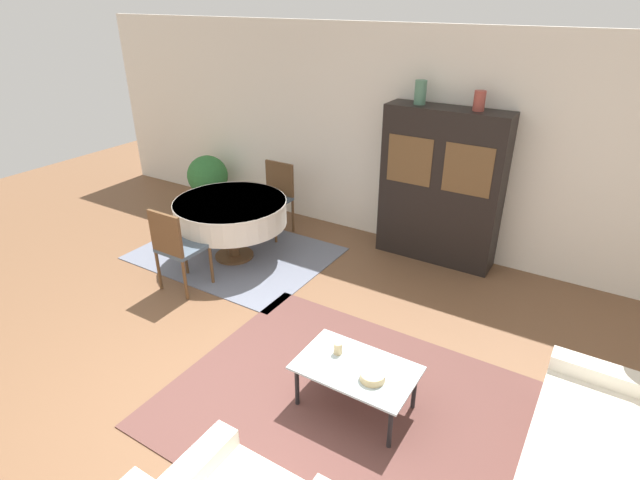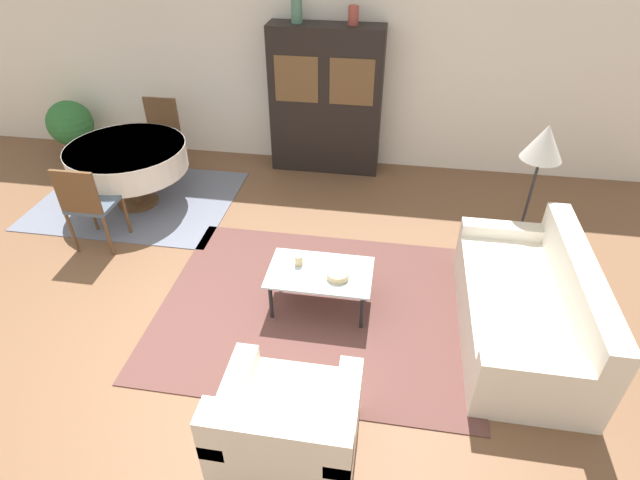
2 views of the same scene
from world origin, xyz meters
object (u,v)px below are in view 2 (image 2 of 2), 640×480
(armchair, at_px, (287,430))
(display_cabinet, at_px, (326,101))
(dining_table, at_px, (128,158))
(dining_chair_far, at_px, (161,131))
(floor_lamp, at_px, (543,148))
(vase_tall, at_px, (297,11))
(couch, at_px, (528,309))
(dining_chair_near, at_px, (88,202))
(potted_plant, at_px, (71,126))
(coffee_table, at_px, (320,275))
(vase_short, at_px, (353,15))
(cup, at_px, (299,260))
(bowl, at_px, (338,275))

(armchair, relative_size, display_cabinet, 0.49)
(dining_table, xyz_separation_m, dining_chair_far, (0.00, 0.90, -0.05))
(dining_chair_far, height_order, floor_lamp, floor_lamp)
(vase_tall, bearing_deg, couch, -48.78)
(dining_chair_near, bearing_deg, dining_chair_far, 90.00)
(dining_table, xyz_separation_m, floor_lamp, (4.40, -0.31, 0.60))
(potted_plant, bearing_deg, dining_chair_near, -54.37)
(coffee_table, height_order, potted_plant, potted_plant)
(couch, xyz_separation_m, potted_plant, (-5.72, 2.64, 0.16))
(dining_chair_far, relative_size, potted_plant, 1.20)
(vase_short, bearing_deg, coffee_table, -88.84)
(dining_chair_far, relative_size, vase_short, 4.55)
(coffee_table, relative_size, potted_plant, 1.16)
(potted_plant, bearing_deg, floor_lamp, -13.76)
(vase_short, relative_size, potted_plant, 0.26)
(cup, bearing_deg, dining_chair_far, 135.28)
(display_cabinet, bearing_deg, bowl, -79.31)
(display_cabinet, relative_size, floor_lamp, 1.29)
(couch, height_order, dining_table, couch)
(couch, height_order, vase_short, vase_short)
(vase_tall, relative_size, vase_short, 1.25)
(dining_table, bearing_deg, cup, -30.90)
(dining_chair_near, bearing_deg, potted_plant, 125.63)
(couch, distance_m, dining_table, 4.55)
(coffee_table, xyz_separation_m, dining_table, (-2.49, 1.44, 0.25))
(dining_chair_near, relative_size, bowl, 4.98)
(dining_table, relative_size, dining_chair_near, 1.41)
(dining_chair_far, bearing_deg, cup, 135.28)
(vase_tall, bearing_deg, floor_lamp, -32.14)
(floor_lamp, relative_size, cup, 14.61)
(couch, xyz_separation_m, dining_chair_near, (-4.28, 0.63, 0.27))
(dining_table, xyz_separation_m, bowl, (2.66, -1.50, -0.18))
(bowl, bearing_deg, couch, -0.92)
(bowl, xyz_separation_m, potted_plant, (-4.10, 2.61, 0.01))
(couch, distance_m, cup, 2.00)
(armchair, distance_m, vase_tall, 4.68)
(potted_plant, bearing_deg, bowl, -32.50)
(coffee_table, height_order, dining_table, dining_table)
(display_cabinet, bearing_deg, armchair, -84.77)
(couch, bearing_deg, dining_chair_far, 60.51)
(display_cabinet, xyz_separation_m, cup, (0.16, -2.71, -0.48))
(dining_table, xyz_separation_m, potted_plant, (-1.44, 1.12, -0.17))
(cup, bearing_deg, couch, -4.39)
(bowl, bearing_deg, floor_lamp, 34.14)
(display_cabinet, relative_size, potted_plant, 2.33)
(potted_plant, bearing_deg, dining_table, -37.75)
(bowl, bearing_deg, potted_plant, 147.50)
(display_cabinet, bearing_deg, floor_lamp, -35.97)
(vase_tall, bearing_deg, potted_plant, -176.04)
(couch, relative_size, vase_tall, 7.05)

